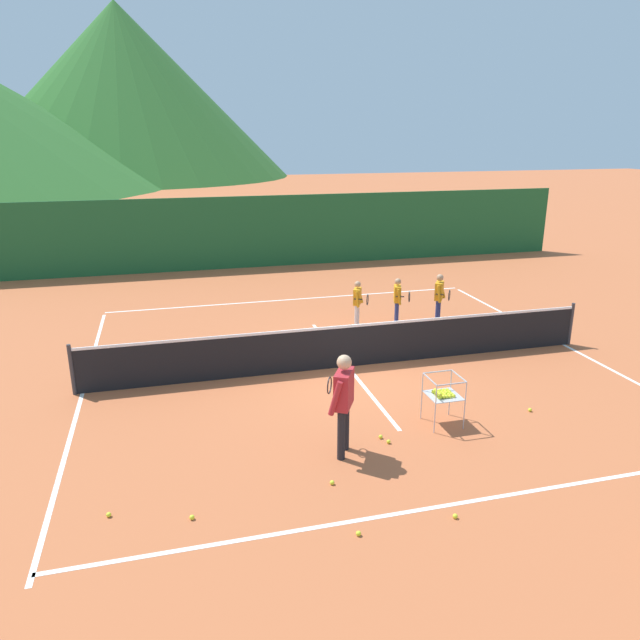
# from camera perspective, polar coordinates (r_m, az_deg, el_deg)

# --- Properties ---
(ground_plane) EXTENTS (120.00, 120.00, 0.00)m
(ground_plane) POSITION_cam_1_polar(r_m,az_deg,el_deg) (13.26, 2.66, -4.49)
(ground_plane) COLOR #BC6038
(line_baseline_near) EXTENTS (11.10, 0.08, 0.01)m
(line_baseline_near) POSITION_cam_1_polar(r_m,az_deg,el_deg) (8.96, 13.22, -16.76)
(line_baseline_near) COLOR white
(line_baseline_near) RESTS_ON ground
(line_baseline_far) EXTENTS (11.10, 0.08, 0.01)m
(line_baseline_far) POSITION_cam_1_polar(r_m,az_deg,el_deg) (18.50, -2.63, 1.99)
(line_baseline_far) COLOR white
(line_baseline_far) RESTS_ON ground
(line_sideline_west) EXTENTS (0.08, 10.98, 0.01)m
(line_sideline_west) POSITION_cam_1_polar(r_m,az_deg,el_deg) (12.86, -21.85, -6.55)
(line_sideline_west) COLOR white
(line_sideline_west) RESTS_ON ground
(line_sideline_east) EXTENTS (0.08, 10.98, 0.01)m
(line_sideline_east) POSITION_cam_1_polar(r_m,az_deg,el_deg) (15.75, 22.33, -2.19)
(line_sideline_east) COLOR white
(line_sideline_east) RESTS_ON ground
(line_service_center) EXTENTS (0.08, 6.16, 0.01)m
(line_service_center) POSITION_cam_1_polar(r_m,az_deg,el_deg) (13.26, 2.66, -4.47)
(line_service_center) COLOR white
(line_service_center) RESTS_ON ground
(tennis_net) EXTENTS (11.46, 0.08, 1.05)m
(tennis_net) POSITION_cam_1_polar(r_m,az_deg,el_deg) (13.08, 2.69, -2.46)
(tennis_net) COLOR #333338
(tennis_net) RESTS_ON ground
(instructor) EXTENTS (0.55, 0.85, 1.71)m
(instructor) POSITION_cam_1_polar(r_m,az_deg,el_deg) (9.42, 2.25, -7.27)
(instructor) COLOR black
(instructor) RESTS_ON ground
(student_0) EXTENTS (0.41, 0.69, 1.24)m
(student_0) POSITION_cam_1_polar(r_m,az_deg,el_deg) (15.76, 3.65, 1.99)
(student_0) COLOR silver
(student_0) RESTS_ON ground
(student_1) EXTENTS (0.41, 0.69, 1.27)m
(student_1) POSITION_cam_1_polar(r_m,az_deg,el_deg) (16.06, 7.48, 2.22)
(student_1) COLOR navy
(student_1) RESTS_ON ground
(student_2) EXTENTS (0.46, 0.73, 1.37)m
(student_2) POSITION_cam_1_polar(r_m,az_deg,el_deg) (16.26, 11.40, 2.45)
(student_2) COLOR navy
(student_2) RESTS_ON ground
(ball_cart) EXTENTS (0.58, 0.58, 0.90)m
(ball_cart) POSITION_cam_1_polar(r_m,az_deg,el_deg) (10.76, 11.72, -6.95)
(ball_cart) COLOR #B7B7BC
(ball_cart) RESTS_ON ground
(tennis_ball_0) EXTENTS (0.07, 0.07, 0.07)m
(tennis_ball_0) POSITION_cam_1_polar(r_m,az_deg,el_deg) (8.61, -12.19, -18.03)
(tennis_ball_0) COLOR yellow
(tennis_ball_0) RESTS_ON ground
(tennis_ball_1) EXTENTS (0.07, 0.07, 0.07)m
(tennis_ball_1) POSITION_cam_1_polar(r_m,az_deg,el_deg) (11.88, 19.52, -8.13)
(tennis_ball_1) COLOR yellow
(tennis_ball_1) RESTS_ON ground
(tennis_ball_3) EXTENTS (0.07, 0.07, 0.07)m
(tennis_ball_3) POSITION_cam_1_polar(r_m,az_deg,el_deg) (10.22, 6.60, -11.52)
(tennis_ball_3) COLOR yellow
(tennis_ball_3) RESTS_ON ground
(tennis_ball_5) EXTENTS (0.07, 0.07, 0.07)m
(tennis_ball_5) POSITION_cam_1_polar(r_m,az_deg,el_deg) (10.35, 5.85, -11.09)
(tennis_ball_5) COLOR yellow
(tennis_ball_5) RESTS_ON ground
(tennis_ball_6) EXTENTS (0.07, 0.07, 0.07)m
(tennis_ball_6) POSITION_cam_1_polar(r_m,az_deg,el_deg) (8.18, 3.72, -19.77)
(tennis_ball_6) COLOR yellow
(tennis_ball_6) RESTS_ON ground
(tennis_ball_7) EXTENTS (0.07, 0.07, 0.07)m
(tennis_ball_7) POSITION_cam_1_polar(r_m,az_deg,el_deg) (8.95, -19.63, -17.20)
(tennis_ball_7) COLOR yellow
(tennis_ball_7) RESTS_ON ground
(tennis_ball_8) EXTENTS (0.07, 0.07, 0.07)m
(tennis_ball_8) POSITION_cam_1_polar(r_m,az_deg,el_deg) (9.11, 1.17, -15.34)
(tennis_ball_8) COLOR yellow
(tennis_ball_8) RESTS_ON ground
(tennis_ball_10) EXTENTS (0.07, 0.07, 0.07)m
(tennis_ball_10) POSITION_cam_1_polar(r_m,az_deg,el_deg) (8.65, 12.85, -17.89)
(tennis_ball_10) COLOR yellow
(tennis_ball_10) RESTS_ON ground
(windscreen_fence) EXTENTS (24.43, 0.08, 2.70)m
(windscreen_fence) POSITION_cam_1_polar(r_m,az_deg,el_deg) (22.92, -5.32, 8.45)
(windscreen_fence) COLOR #1E5B2D
(windscreen_fence) RESTS_ON ground
(hill_0) EXTENTS (36.36, 36.36, 18.36)m
(hill_0) POSITION_cam_1_polar(r_m,az_deg,el_deg) (73.73, -18.50, 20.09)
(hill_0) COLOR #2D6628
(hill_0) RESTS_ON ground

